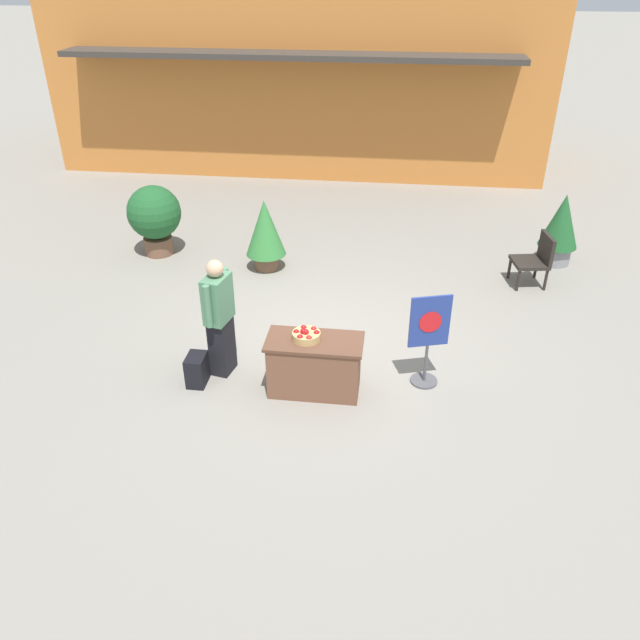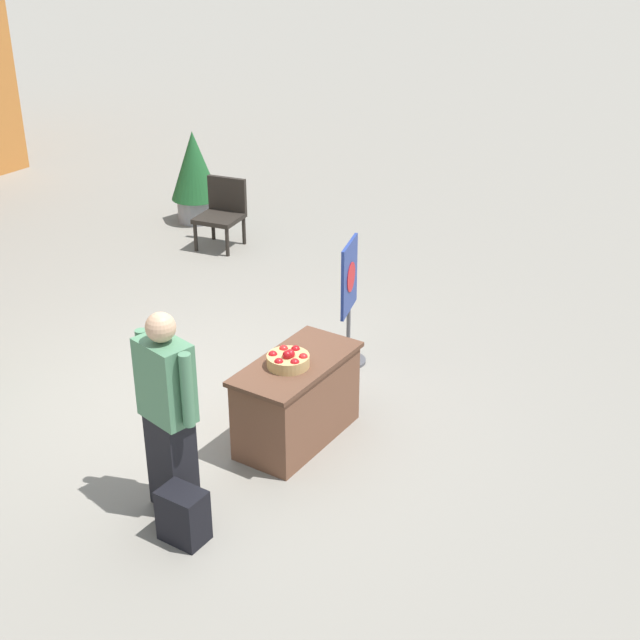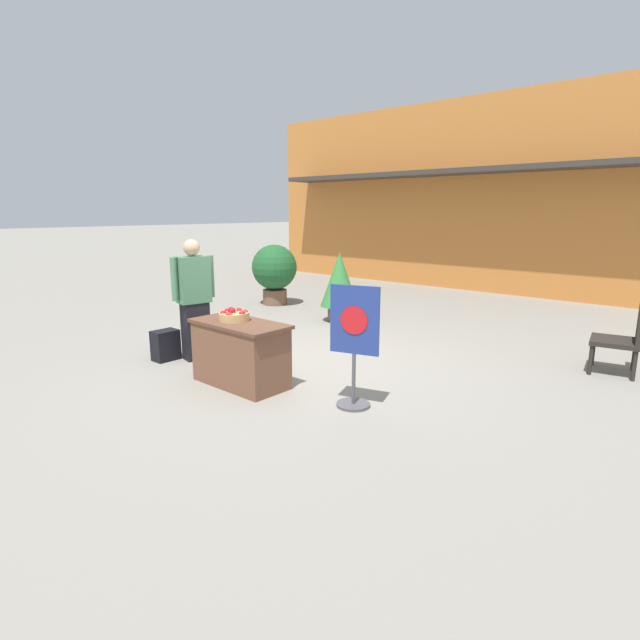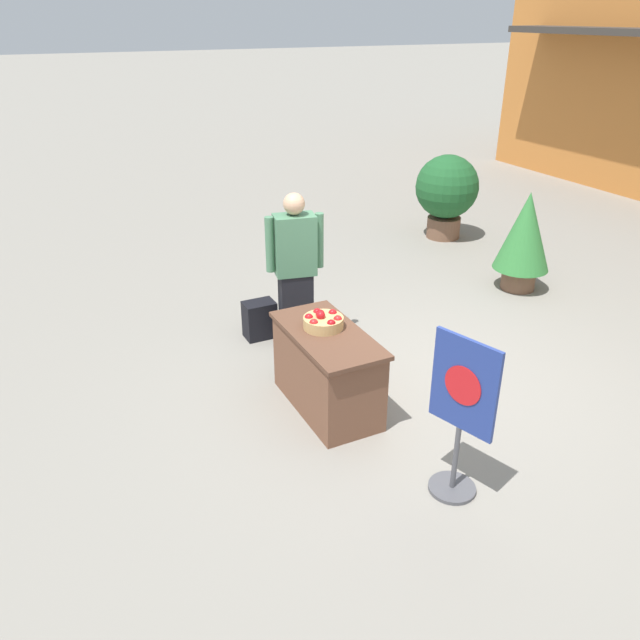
% 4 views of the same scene
% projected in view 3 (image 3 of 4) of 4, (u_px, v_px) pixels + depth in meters
% --- Properties ---
extents(ground_plane, '(120.00, 120.00, 0.00)m').
position_uv_depth(ground_plane, '(304.00, 367.00, 6.62)').
color(ground_plane, gray).
extents(storefront_building, '(12.11, 5.39, 4.77)m').
position_uv_depth(storefront_building, '(491.00, 198.00, 14.42)').
color(storefront_building, '#C67533').
rests_on(storefront_building, ground_plane).
extents(display_table, '(1.23, 0.60, 0.76)m').
position_uv_depth(display_table, '(240.00, 353.00, 5.89)').
color(display_table, brown).
rests_on(display_table, ground_plane).
extents(apple_basket, '(0.36, 0.36, 0.16)m').
position_uv_depth(apple_basket, '(234.00, 316.00, 5.87)').
color(apple_basket, tan).
rests_on(apple_basket, display_table).
extents(person_visitor, '(0.34, 0.60, 1.66)m').
position_uv_depth(person_visitor, '(194.00, 299.00, 6.82)').
color(person_visitor, black).
rests_on(person_visitor, ground_plane).
extents(backpack, '(0.24, 0.34, 0.42)m').
position_uv_depth(backpack, '(166.00, 345.00, 6.90)').
color(backpack, black).
rests_on(backpack, ground_plane).
extents(poster_board, '(0.52, 0.36, 1.30)m').
position_uv_depth(poster_board, '(354.00, 343.00, 5.16)').
color(poster_board, '#4C4C51').
rests_on(poster_board, ground_plane).
extents(patio_chair, '(0.64, 0.64, 0.90)m').
position_uv_depth(patio_chair, '(625.00, 336.00, 6.24)').
color(patio_chair, '#28231E').
rests_on(patio_chair, ground_plane).
extents(potted_plant_near_right, '(0.71, 0.71, 1.29)m').
position_uv_depth(potted_plant_near_right, '(339.00, 283.00, 9.22)').
color(potted_plant_near_right, brown).
rests_on(potted_plant_near_right, ground_plane).
extents(potted_plant_near_left, '(0.98, 0.98, 1.31)m').
position_uv_depth(potted_plant_near_left, '(274.00, 270.00, 10.88)').
color(potted_plant_near_left, brown).
rests_on(potted_plant_near_left, ground_plane).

